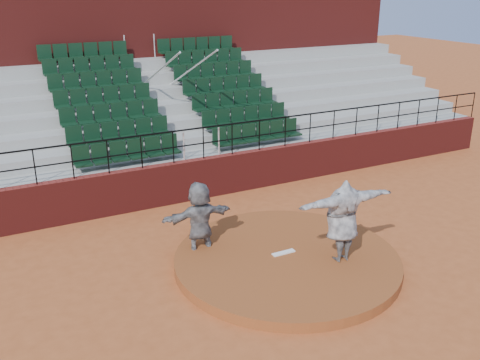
{
  "coord_description": "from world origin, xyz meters",
  "views": [
    {
      "loc": [
        -6.31,
        -9.77,
        6.54
      ],
      "look_at": [
        0.0,
        2.5,
        1.4
      ],
      "focal_mm": 40.0,
      "sensor_mm": 36.0,
      "label": 1
    }
  ],
  "objects": [
    {
      "name": "press_box_facade",
      "position": [
        0.0,
        12.6,
        3.55
      ],
      "size": [
        24.0,
        3.0,
        7.1
      ],
      "primitive_type": "cube",
      "color": "maroon",
      "rests_on": "ground"
    },
    {
      "name": "ground",
      "position": [
        0.0,
        0.0,
        0.0
      ],
      "size": [
        90.0,
        90.0,
        0.0
      ],
      "primitive_type": "plane",
      "color": "#AA5226",
      "rests_on": "ground"
    },
    {
      "name": "pitching_rubber",
      "position": [
        0.0,
        0.15,
        0.27
      ],
      "size": [
        0.6,
        0.15,
        0.03
      ],
      "primitive_type": "cube",
      "color": "white",
      "rests_on": "pitchers_mound"
    },
    {
      "name": "fielder",
      "position": [
        -1.68,
        1.43,
        0.99
      ],
      "size": [
        1.84,
        0.59,
        1.98
      ],
      "primitive_type": "imported",
      "rotation": [
        0.0,
        0.0,
        3.14
      ],
      "color": "black",
      "rests_on": "ground"
    },
    {
      "name": "wall_railing",
      "position": [
        0.0,
        5.0,
        2.03
      ],
      "size": [
        24.04,
        0.05,
        1.03
      ],
      "color": "black",
      "rests_on": "boundary_wall"
    },
    {
      "name": "boundary_wall",
      "position": [
        0.0,
        5.0,
        0.65
      ],
      "size": [
        24.0,
        0.3,
        1.3
      ],
      "primitive_type": "cube",
      "color": "maroon",
      "rests_on": "ground"
    },
    {
      "name": "pitcher",
      "position": [
        1.06,
        -0.71,
        1.27
      ],
      "size": [
        2.54,
        0.81,
        2.04
      ],
      "primitive_type": "imported",
      "rotation": [
        0.0,
        0.0,
        3.09
      ],
      "color": "black",
      "rests_on": "pitchers_mound"
    },
    {
      "name": "seating_deck",
      "position": [
        0.0,
        8.65,
        1.44
      ],
      "size": [
        24.0,
        5.97,
        4.63
      ],
      "color": "#989893",
      "rests_on": "ground"
    },
    {
      "name": "pitchers_mound",
      "position": [
        0.0,
        0.0,
        0.12
      ],
      "size": [
        5.5,
        5.5,
        0.25
      ],
      "primitive_type": "cylinder",
      "color": "brown",
      "rests_on": "ground"
    }
  ]
}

